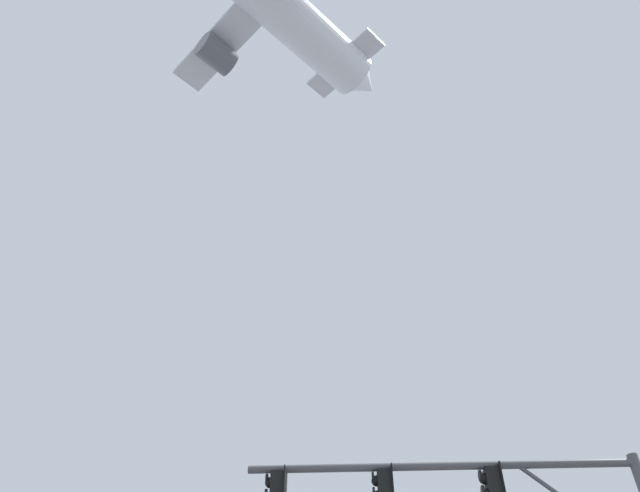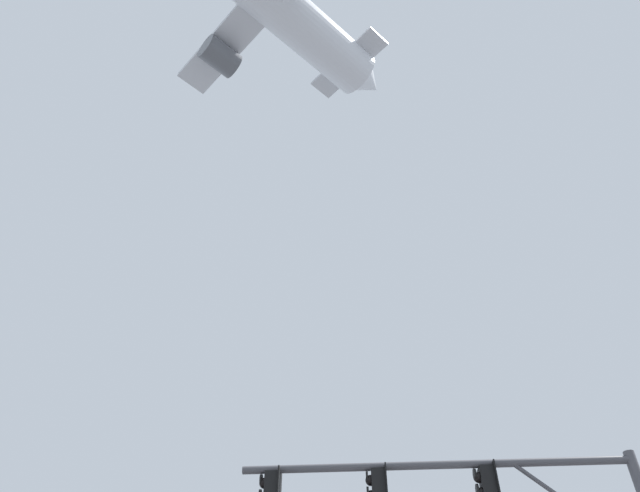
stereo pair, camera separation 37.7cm
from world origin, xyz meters
TOP-DOWN VIEW (x-y plane):

SIDE VIEW (x-z plane):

